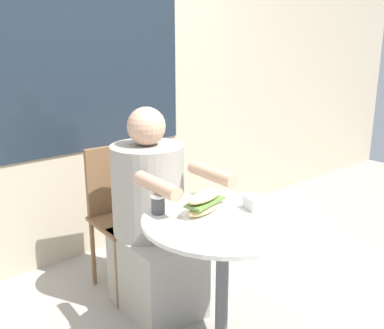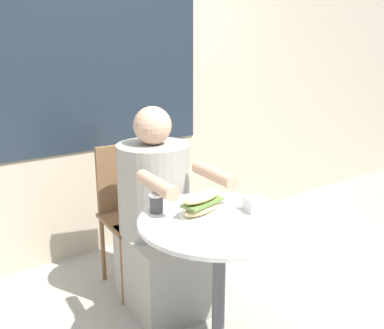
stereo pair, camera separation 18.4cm
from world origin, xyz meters
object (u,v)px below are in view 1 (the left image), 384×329
at_px(seated_diner, 153,227).
at_px(sandwich_on_plate, 205,204).
at_px(diner_chair, 120,204).
at_px(drink_cup, 158,204).
at_px(cafe_table, 223,258).

xyz_separation_m(seated_diner, sandwich_on_plate, (-0.05, -0.48, 0.29)).
height_order(diner_chair, sandwich_on_plate, diner_chair).
bearing_deg(drink_cup, cafe_table, -51.49).
bearing_deg(drink_cup, diner_chair, 72.71).
xyz_separation_m(diner_chair, drink_cup, (-0.21, -0.69, 0.25)).
bearing_deg(cafe_table, diner_chair, 88.16).
height_order(diner_chair, seated_diner, seated_diner).
relative_size(seated_diner, drink_cup, 13.18).
height_order(sandwich_on_plate, drink_cup, sandwich_on_plate).
bearing_deg(drink_cup, seated_diner, 58.71).
relative_size(cafe_table, sandwich_on_plate, 3.09).
relative_size(seated_diner, sandwich_on_plate, 4.88).
relative_size(diner_chair, sandwich_on_plate, 3.68).
distance_m(cafe_table, drink_cup, 0.38).
bearing_deg(drink_cup, sandwich_on_plate, -43.69).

